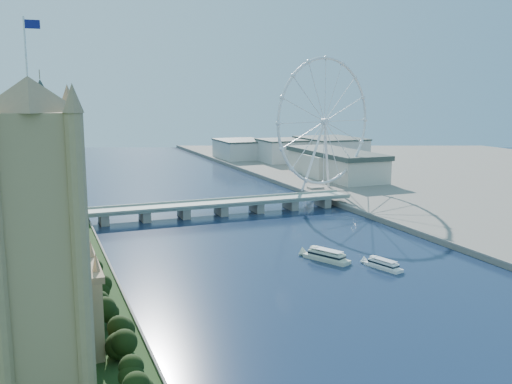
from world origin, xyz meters
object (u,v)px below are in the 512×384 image
victoria_tower (38,231)px  tour_boat_near (327,261)px  london_eye (324,122)px  tour_boat_far (383,269)px

victoria_tower → tour_boat_near: 191.47m
victoria_tower → london_eye: (254.98, 300.08, 13.03)m
tour_boat_far → victoria_tower: bearing=-171.4°
london_eye → tour_boat_near: (-102.88, -197.32, -67.52)m
london_eye → tour_boat_near: bearing=-117.5°
victoria_tower → tour_boat_near: (152.09, 102.75, -54.49)m
victoria_tower → london_eye: london_eye is taller
tour_boat_near → london_eye: bearing=36.8°
tour_boat_far → london_eye: bearing=54.2°
london_eye → victoria_tower: bearing=-130.4°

